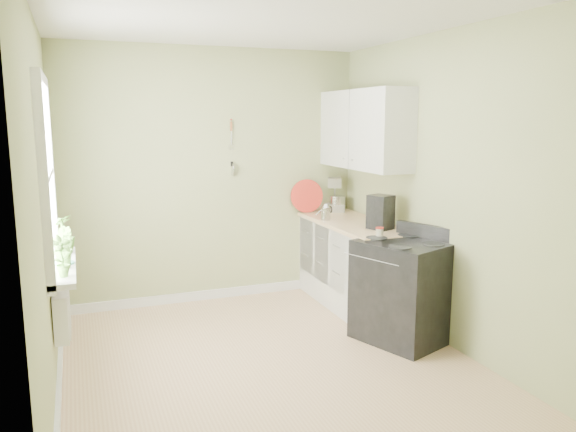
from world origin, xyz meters
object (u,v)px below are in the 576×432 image
object	(u,v)px
kettle	(326,212)
coffee_maker	(380,213)
stove	(403,290)
stand_mixer	(334,195)

from	to	relation	value
kettle	coffee_maker	size ratio (longest dim) A/B	0.53
stove	coffee_maker	xyz separation A→B (m)	(0.06, 0.53, 0.61)
kettle	coffee_maker	xyz separation A→B (m)	(0.29, -0.63, 0.07)
stand_mixer	coffee_maker	bearing A→B (deg)	-93.20
stove	kettle	bearing A→B (deg)	101.17
stand_mixer	kettle	xyz separation A→B (m)	(-0.35, -0.54, -0.09)
stove	coffee_maker	bearing A→B (deg)	83.49
stove	stand_mixer	bearing A→B (deg)	85.76
stand_mixer	kettle	world-z (taller)	stand_mixer
stand_mixer	coffee_maker	xyz separation A→B (m)	(-0.06, -1.16, -0.02)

